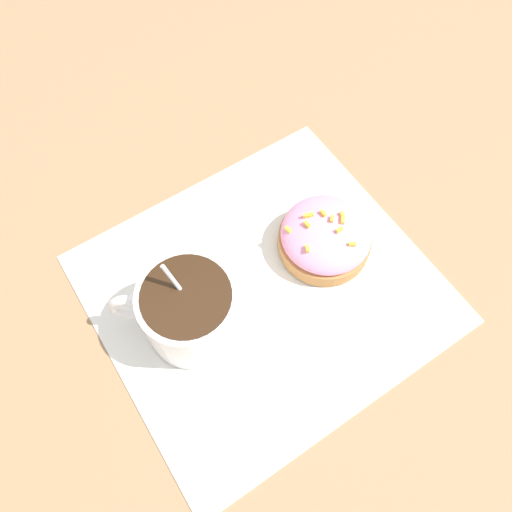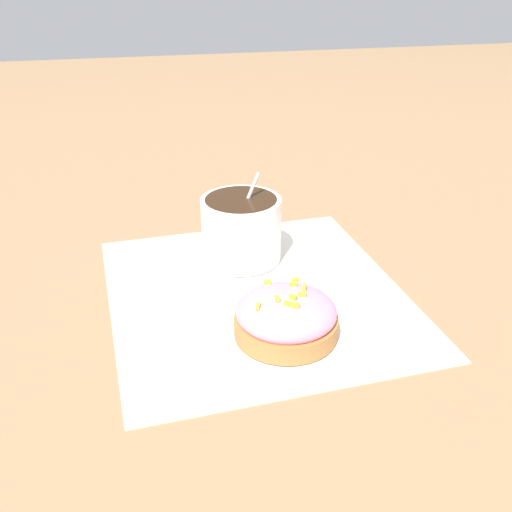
% 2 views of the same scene
% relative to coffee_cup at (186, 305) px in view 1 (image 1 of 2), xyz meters
% --- Properties ---
extents(ground_plane, '(3.00, 3.00, 0.00)m').
position_rel_coffee_cup_xyz_m(ground_plane, '(0.08, -0.01, -0.04)').
color(ground_plane, '#93704C').
extents(paper_napkin, '(0.34, 0.32, 0.00)m').
position_rel_coffee_cup_xyz_m(paper_napkin, '(0.08, -0.01, -0.04)').
color(paper_napkin, white).
rests_on(paper_napkin, ground_plane).
extents(coffee_cup, '(0.11, 0.09, 0.10)m').
position_rel_coffee_cup_xyz_m(coffee_cup, '(0.00, 0.00, 0.00)').
color(coffee_cup, white).
rests_on(coffee_cup, paper_napkin).
extents(frosted_pastry, '(0.10, 0.10, 0.05)m').
position_rel_coffee_cup_xyz_m(frosted_pastry, '(0.16, 0.00, -0.02)').
color(frosted_pastry, '#B2753D').
rests_on(frosted_pastry, paper_napkin).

